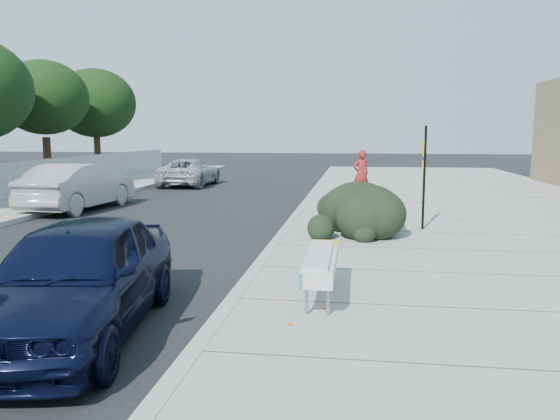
{
  "coord_description": "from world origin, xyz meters",
  "views": [
    {
      "loc": [
        1.81,
        -9.71,
        2.61
      ],
      "look_at": [
        0.22,
        1.48,
        1.0
      ],
      "focal_mm": 35.0,
      "sensor_mm": 36.0,
      "label": 1
    }
  ],
  "objects_px": {
    "bike_rack": "(372,211)",
    "pedestrian": "(361,174)",
    "bench": "(321,263)",
    "sedan_navy": "(77,276)",
    "suv_silver": "(190,172)",
    "sign_post": "(424,171)",
    "wagon_silver": "(79,187)"
  },
  "relations": [
    {
      "from": "bike_rack",
      "to": "sign_post",
      "type": "height_order",
      "value": "sign_post"
    },
    {
      "from": "sign_post",
      "to": "pedestrian",
      "type": "relative_size",
      "value": 1.45
    },
    {
      "from": "sign_post",
      "to": "wagon_silver",
      "type": "height_order",
      "value": "sign_post"
    },
    {
      "from": "sign_post",
      "to": "wagon_silver",
      "type": "bearing_deg",
      "value": 167.65
    },
    {
      "from": "wagon_silver",
      "to": "suv_silver",
      "type": "xyz_separation_m",
      "value": [
        1.11,
        8.84,
        -0.13
      ]
    },
    {
      "from": "sedan_navy",
      "to": "suv_silver",
      "type": "distance_m",
      "value": 20.19
    },
    {
      "from": "wagon_silver",
      "to": "sedan_navy",
      "type": "bearing_deg",
      "value": 122.16
    },
    {
      "from": "bench",
      "to": "sedan_navy",
      "type": "relative_size",
      "value": 0.49
    },
    {
      "from": "bike_rack",
      "to": "suv_silver",
      "type": "xyz_separation_m",
      "value": [
        -8.58,
        12.86,
        -0.06
      ]
    },
    {
      "from": "bike_rack",
      "to": "pedestrian",
      "type": "relative_size",
      "value": 0.53
    },
    {
      "from": "bench",
      "to": "suv_silver",
      "type": "distance_m",
      "value": 19.66
    },
    {
      "from": "bike_rack",
      "to": "pedestrian",
      "type": "bearing_deg",
      "value": 113.18
    },
    {
      "from": "bike_rack",
      "to": "sign_post",
      "type": "xyz_separation_m",
      "value": [
        1.29,
        0.97,
        0.92
      ]
    },
    {
      "from": "bike_rack",
      "to": "sign_post",
      "type": "relative_size",
      "value": 0.36
    },
    {
      "from": "sign_post",
      "to": "pedestrian",
      "type": "bearing_deg",
      "value": 106.03
    },
    {
      "from": "bike_rack",
      "to": "wagon_silver",
      "type": "xyz_separation_m",
      "value": [
        -9.69,
        4.02,
        0.07
      ]
    },
    {
      "from": "sedan_navy",
      "to": "suv_silver",
      "type": "xyz_separation_m",
      "value": [
        -4.64,
        19.65,
        -0.1
      ]
    },
    {
      "from": "bike_rack",
      "to": "pedestrian",
      "type": "height_order",
      "value": "pedestrian"
    },
    {
      "from": "suv_silver",
      "to": "pedestrian",
      "type": "bearing_deg",
      "value": 148.08
    },
    {
      "from": "bench",
      "to": "sedan_navy",
      "type": "xyz_separation_m",
      "value": [
        -3.05,
        -1.56,
        0.09
      ]
    },
    {
      "from": "sedan_navy",
      "to": "wagon_silver",
      "type": "bearing_deg",
      "value": 110.2
    },
    {
      "from": "pedestrian",
      "to": "sedan_navy",
      "type": "bearing_deg",
      "value": 48.34
    },
    {
      "from": "suv_silver",
      "to": "pedestrian",
      "type": "xyz_separation_m",
      "value": [
        8.35,
        -5.2,
        0.39
      ]
    },
    {
      "from": "sign_post",
      "to": "sedan_navy",
      "type": "xyz_separation_m",
      "value": [
        -5.24,
        -7.76,
        -0.87
      ]
    },
    {
      "from": "bike_rack",
      "to": "sedan_navy",
      "type": "distance_m",
      "value": 7.85
    },
    {
      "from": "bench",
      "to": "wagon_silver",
      "type": "distance_m",
      "value": 12.77
    },
    {
      "from": "sign_post",
      "to": "sedan_navy",
      "type": "relative_size",
      "value": 0.59
    },
    {
      "from": "sign_post",
      "to": "pedestrian",
      "type": "height_order",
      "value": "sign_post"
    },
    {
      "from": "bench",
      "to": "sign_post",
      "type": "xyz_separation_m",
      "value": [
        2.18,
        6.19,
        0.97
      ]
    },
    {
      "from": "bench",
      "to": "bike_rack",
      "type": "xyz_separation_m",
      "value": [
        0.89,
        5.23,
        0.05
      ]
    },
    {
      "from": "suv_silver",
      "to": "sign_post",
      "type": "bearing_deg",
      "value": 129.67
    },
    {
      "from": "sedan_navy",
      "to": "suv_silver",
      "type": "bearing_deg",
      "value": 95.48
    }
  ]
}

